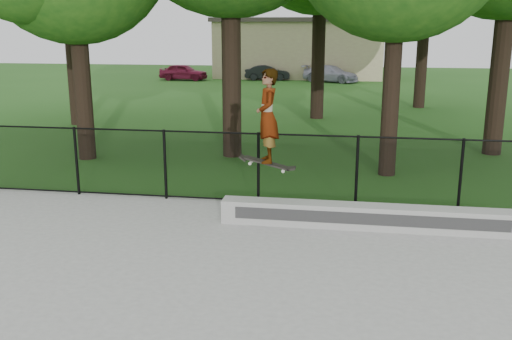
% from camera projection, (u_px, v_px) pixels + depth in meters
% --- Properties ---
extents(grind_ledge, '(5.40, 0.40, 0.44)m').
position_uv_depth(grind_ledge, '(368.00, 217.00, 10.37)').
color(grind_ledge, '#ACABA7').
rests_on(grind_ledge, concrete_slab).
extents(car_a, '(3.42, 1.56, 1.15)m').
position_uv_depth(car_a, '(183.00, 72.00, 40.06)').
color(car_a, maroon).
rests_on(car_a, ground).
extents(car_b, '(2.96, 1.40, 1.04)m').
position_uv_depth(car_b, '(267.00, 73.00, 40.13)').
color(car_b, black).
rests_on(car_b, ground).
extents(car_c, '(3.89, 2.92, 1.12)m').
position_uv_depth(car_c, '(331.00, 74.00, 38.73)').
color(car_c, '#ADAAC1').
rests_on(car_c, ground).
extents(skater_airborne, '(0.82, 0.69, 1.84)m').
position_uv_depth(skater_airborne, '(267.00, 118.00, 10.05)').
color(skater_airborne, black).
rests_on(skater_airborne, ground).
extents(chainlink_fence, '(16.06, 0.06, 1.50)m').
position_uv_depth(chainlink_fence, '(258.00, 168.00, 11.73)').
color(chainlink_fence, black).
rests_on(chainlink_fence, concrete_slab).
extents(distant_building, '(12.40, 6.40, 4.30)m').
position_uv_depth(distant_building, '(300.00, 47.00, 42.45)').
color(distant_building, '#BCB284').
rests_on(distant_building, ground).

